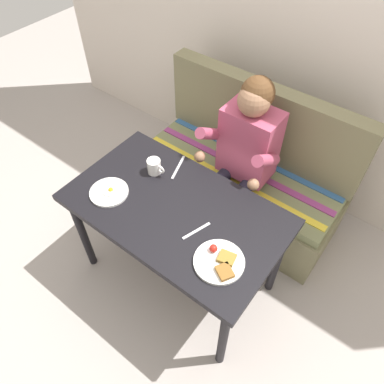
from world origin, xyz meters
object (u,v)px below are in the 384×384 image
person (243,151)px  fork (196,231)px  table (176,217)px  plate_breakfast (220,262)px  plate_eggs (109,192)px  couch (243,177)px  coffee_mug (154,166)px  knife (178,167)px

person → fork: size_ratio=7.13×
table → person: person is taller
plate_breakfast → plate_eggs: plate_breakfast is taller
fork → couch: bearing=120.5°
person → coffee_mug: 0.56m
plate_breakfast → coffee_mug: (-0.65, 0.27, 0.03)m
table → couch: (0.00, 0.76, -0.32)m
coffee_mug → fork: bearing=-23.0°
fork → table: bearing=-178.7°
plate_breakfast → fork: size_ratio=1.46×
plate_breakfast → couch: bearing=113.2°
coffee_mug → fork: (0.45, -0.19, -0.05)m
couch → knife: size_ratio=7.20×
person → coffee_mug: size_ratio=10.27×
couch → plate_breakfast: bearing=-66.8°
table → knife: size_ratio=6.00×
plate_breakfast → person: bearing=114.3°
plate_breakfast → knife: (-0.56, 0.38, -0.01)m
coffee_mug → plate_eggs: bearing=-108.8°
plate_eggs → knife: bearing=65.3°
plate_eggs → person: bearing=60.4°
person → fork: bearing=-78.9°
coffee_mug → knife: coffee_mug is taller
coffee_mug → fork: size_ratio=0.69×
plate_eggs → knife: (0.18, 0.39, -0.01)m
couch → table: bearing=-90.0°
plate_breakfast → table: bearing=160.5°
plate_breakfast → plate_eggs: bearing=-179.5°
fork → knife: size_ratio=0.85×
table → couch: 0.83m
plate_breakfast → fork: (-0.20, 0.08, -0.01)m
table → plate_eggs: size_ratio=5.53×
table → plate_eggs: bearing=-158.2°
table → person: (0.06, 0.59, 0.09)m
table → plate_breakfast: plate_breakfast is taller
coffee_mug → couch: bearing=67.3°
coffee_mug → knife: bearing=52.7°
fork → knife: 0.47m
couch → coffee_mug: (-0.26, -0.63, 0.45)m
couch → person: 0.45m
person → plate_eggs: (-0.42, -0.73, -0.00)m
person → couch: bearing=108.5°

